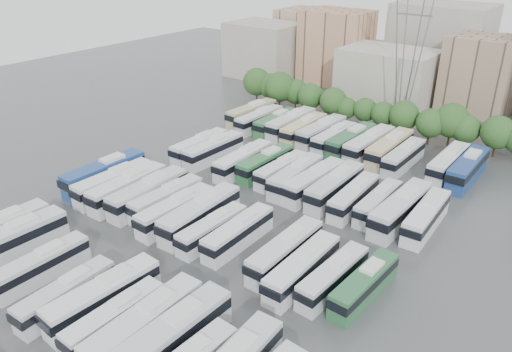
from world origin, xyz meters
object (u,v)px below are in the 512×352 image
Objects in this scene: bus_r1_s11 at (302,268)px; bus_r2_s9 at (335,186)px; bus_r1_s2 at (128,188)px; bus_r3_s8 at (369,144)px; bus_r1_s3 at (148,193)px; bus_r0_s10 at (171,338)px; bus_r3_s10 at (403,157)px; bus_r3_s6 at (334,138)px; bus_r3_s12 at (448,163)px; electricity_pylon at (412,28)px; bus_r2_s1 at (200,146)px; bus_r2_s12 at (401,209)px; bus_r2_s5 at (265,163)px; bus_r3_s9 at (389,148)px; bus_r1_s8 at (238,233)px; bus_r1_s4 at (166,199)px; bus_r2_s6 at (281,170)px; bus_r0_s7 at (104,296)px; bus_r1_s6 at (200,214)px; bus_r2_s13 at (426,216)px; bus_r0_s8 at (115,319)px; bus_r0_s9 at (145,326)px; bus_r2_s8 at (314,181)px; bus_r2_s11 at (378,203)px; bus_r0_s2 at (12,241)px; bus_r3_s3 at (291,124)px; bus_r0_s6 at (66,294)px; bus_r3_s2 at (276,122)px; bus_r3_s1 at (259,119)px; bus_r1_s5 at (176,211)px; bus_r0_s4 at (41,265)px; bus_r1_s12 at (333,277)px; bus_r3_s5 at (321,132)px; bus_r2_s7 at (296,176)px; bus_r3_s13 at (468,168)px; bus_r3_s4 at (304,129)px; bus_r2_s4 at (243,161)px; bus_r1_s10 at (285,251)px; bus_r2_s10 at (354,197)px; bus_r1_s13 at (364,285)px; bus_r3_s7 at (351,141)px; bus_r3_s0 at (252,113)px.

bus_r2_s9 is at bearing 108.91° from bus_r1_s11.
bus_r1_s2 is 0.96× the size of bus_r3_s8.
bus_r0_s10 is at bearing -39.46° from bus_r1_s3.
bus_r0_s10 is 51.71m from bus_r3_s10.
bus_r3_s6 is (9.79, 34.75, -0.17)m from bus_r1_s3.
electricity_pylon is at bearing 129.90° from bus_r3_s12.
bus_r2_s12 reaches higher than bus_r2_s1.
bus_r2_s5 is at bearing 134.25° from bus_r1_s11.
bus_r1_s8 is at bearing -95.91° from bus_r3_s9.
bus_r1_s4 is 18.87m from bus_r2_s6.
bus_r0_s7 is 0.94× the size of bus_r1_s6.
bus_r0_s8 is at bearing -117.17° from bus_r2_s13.
bus_r3_s9 reaches higher than bus_r0_s9.
bus_r2_s11 is at bearing 4.00° from bus_r2_s8.
bus_r3_s3 is (3.12, 53.88, -0.01)m from bus_r0_s2.
bus_r0_s6 is 23.03m from bus_r1_s2.
bus_r1_s11 is at bearing 60.53° from bus_r0_s8.
bus_r2_s9 is 1.08× the size of bus_r3_s2.
bus_r3_s1 is (-39.79, 16.53, 0.00)m from bus_r2_s13.
bus_r0_s8 is (3.27, -1.16, -0.26)m from bus_r0_s7.
bus_r0_s4 is at bearing -99.67° from bus_r1_s5.
bus_r0_s6 is at bearing -92.83° from electricity_pylon.
bus_r1_s2 is at bearing -176.91° from bus_r1_s12.
bus_r3_s5 is at bearing 85.92° from bus_r0_s4.
bus_r0_s6 is at bearing -97.36° from bus_r2_s8.
bus_r3_s6 is (-3.41, 17.41, -0.07)m from bus_r2_s7.
bus_r3_s1 is 0.92× the size of bus_r3_s13.
bus_r1_s12 is at bearing -73.79° from electricity_pylon.
bus_r2_s12 reaches higher than bus_r3_s3.
bus_r3_s4 is (-26.62, 17.77, -0.16)m from bus_r2_s12.
bus_r1_s12 is at bearing -38.47° from bus_r2_s5.
bus_r2_s13 is at bearing 55.17° from bus_r0_s6.
bus_r2_s12 is 1.14× the size of bus_r3_s2.
bus_r2_s4 is at bearing 100.21° from bus_r1_s5.
electricity_pylon reaches higher than bus_r0_s4.
bus_r2_s7 is at bearing 119.63° from bus_r1_s10.
bus_r0_s2 is 1.10× the size of bus_r3_s10.
bus_r1_s5 is 36.54m from bus_r3_s5.
bus_r2_s1 is at bearing -176.51° from bus_r2_s8.
bus_r2_s11 is 20.29m from bus_r3_s8.
bus_r2_s9 is 1.10× the size of bus_r2_s10.
bus_r2_s9 is at bearing 89.00° from bus_r0_s9.
bus_r0_s8 is at bearing -109.84° from bus_r1_s10.
bus_r1_s2 is 51.46m from bus_r3_s13.
bus_r2_s10 is 19.09m from bus_r3_s9.
bus_r3_s8 reaches higher than bus_r1_s13.
bus_r3_s7 is 1.03× the size of bus_r3_s12.
bus_r1_s2 is at bearing -101.58° from bus_r3_s4.
bus_r0_s4 is 27.20m from bus_r1_s10.
bus_r2_s12 is 1.06× the size of bus_r3_s0.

